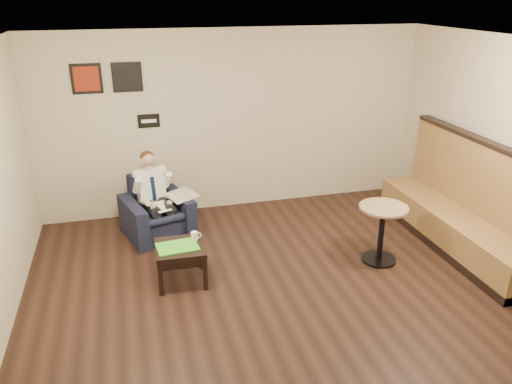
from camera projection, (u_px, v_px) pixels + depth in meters
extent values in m
plane|color=black|center=(295.00, 308.00, 5.58)|extent=(6.00, 6.00, 0.00)
cube|color=beige|center=(234.00, 122.00, 7.74)|extent=(6.00, 0.02, 2.80)
cube|color=white|center=(304.00, 49.00, 4.53)|extent=(6.00, 6.00, 0.02)
cube|color=black|center=(149.00, 121.00, 7.37)|extent=(0.32, 0.02, 0.20)
cube|color=maroon|center=(87.00, 79.00, 6.94)|extent=(0.42, 0.03, 0.42)
cube|color=black|center=(127.00, 77.00, 7.07)|extent=(0.42, 0.03, 0.42)
cube|color=black|center=(157.00, 208.00, 7.09)|extent=(1.08, 1.08, 0.84)
cube|color=white|center=(161.00, 207.00, 6.89)|extent=(0.28, 0.32, 0.01)
cube|color=silver|center=(182.00, 195.00, 7.13)|extent=(0.50, 0.55, 0.01)
cube|color=black|center=(181.00, 263.00, 6.01)|extent=(0.60, 0.60, 0.48)
cube|color=#49CF29|center=(177.00, 247.00, 5.89)|extent=(0.51, 0.38, 0.01)
cylinder|color=white|center=(195.00, 236.00, 6.06)|extent=(0.09, 0.09, 0.10)
cube|color=black|center=(183.00, 239.00, 6.08)|extent=(0.16, 0.10, 0.01)
cube|color=olive|center=(459.00, 196.00, 6.67)|extent=(0.68, 2.87, 1.47)
cylinder|color=#9F7C56|center=(381.00, 234.00, 6.42)|extent=(0.70, 0.70, 0.77)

